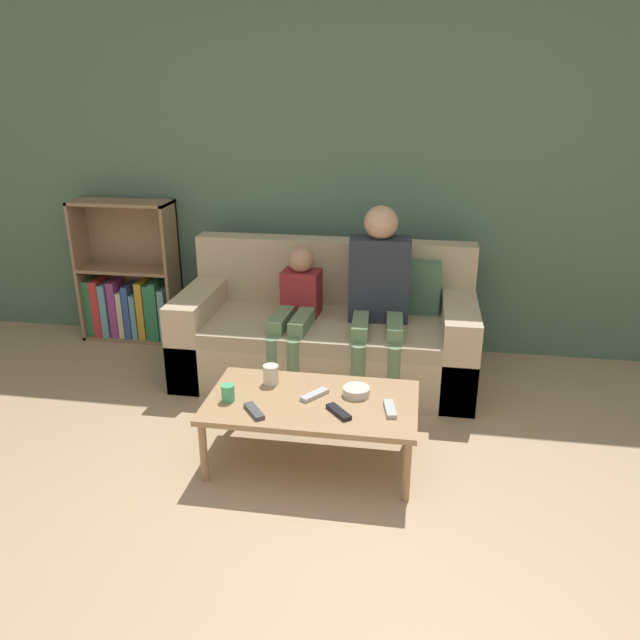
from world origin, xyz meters
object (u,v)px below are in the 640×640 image
object	(u,v)px
tv_remote_2	(315,395)
cup_near	(271,375)
snack_bowl	(356,391)
person_child	(296,308)
coffee_table	(312,405)
bookshelf	(131,290)
tv_remote_1	(390,409)
tv_remote_3	(339,412)
tv_remote_0	(254,411)
cup_far	(228,393)
person_adult	(379,285)
couch	(328,334)

from	to	relation	value
tv_remote_2	cup_near	bearing A→B (deg)	-166.77
cup_near	snack_bowl	world-z (taller)	cup_near
person_child	tv_remote_2	size ratio (longest dim) A/B	5.49
coffee_table	bookshelf	bearing A→B (deg)	138.64
cup_near	tv_remote_1	size ratio (longest dim) A/B	0.61
coffee_table	tv_remote_3	size ratio (longest dim) A/B	6.84
tv_remote_0	tv_remote_1	bearing A→B (deg)	-25.60
cup_near	cup_far	size ratio (longest dim) A/B	1.23
person_adult	person_child	size ratio (longest dim) A/B	1.32
tv_remote_2	tv_remote_3	xyz separation A→B (m)	(0.15, -0.16, 0.00)
coffee_table	tv_remote_0	world-z (taller)	tv_remote_0
tv_remote_1	tv_remote_3	xyz separation A→B (m)	(-0.25, -0.07, 0.00)
couch	person_adult	xyz separation A→B (m)	(0.34, -0.08, 0.40)
tv_remote_1	tv_remote_2	bearing A→B (deg)	157.07
cup_far	tv_remote_0	distance (m)	0.20
coffee_table	cup_far	size ratio (longest dim) A/B	12.50
person_adult	cup_far	xyz separation A→B (m)	(-0.69, -1.07, -0.28)
bookshelf	snack_bowl	xyz separation A→B (m)	(1.93, -1.42, -0.00)
person_adult	tv_remote_1	distance (m)	1.10
tv_remote_0	tv_remote_3	distance (m)	0.42
tv_remote_3	person_child	bearing A→B (deg)	71.70
couch	tv_remote_3	size ratio (longest dim) A/B	12.25
tv_remote_0	tv_remote_2	bearing A→B (deg)	2.53
person_adult	tv_remote_2	xyz separation A→B (m)	(-0.26, -0.96, -0.32)
person_child	tv_remote_1	distance (m)	1.21
cup_near	tv_remote_2	bearing A→B (deg)	-23.26
snack_bowl	tv_remote_1	bearing A→B (deg)	-37.16
couch	person_adult	world-z (taller)	person_adult
couch	snack_bowl	distance (m)	1.03
person_adult	tv_remote_2	size ratio (longest dim) A/B	7.21
person_child	snack_bowl	world-z (taller)	person_child
person_adult	tv_remote_3	bearing A→B (deg)	-99.10
tv_remote_0	tv_remote_1	world-z (taller)	same
couch	cup_far	bearing A→B (deg)	-107.18
couch	cup_far	distance (m)	1.21
couch	bookshelf	size ratio (longest dim) A/B	1.80
bookshelf	cup_far	bearing A→B (deg)	-51.02
person_child	snack_bowl	xyz separation A→B (m)	(0.49, -0.85, -0.14)
bookshelf	tv_remote_0	world-z (taller)	bookshelf
cup_near	coffee_table	bearing A→B (deg)	-30.32
person_child	bookshelf	bearing A→B (deg)	161.99
tv_remote_3	snack_bowl	world-z (taller)	snack_bowl
tv_remote_2	tv_remote_3	world-z (taller)	same
cup_near	tv_remote_3	xyz separation A→B (m)	(0.41, -0.27, -0.04)
person_adult	cup_near	world-z (taller)	person_adult
tv_remote_0	couch	bearing A→B (deg)	44.76
person_adult	tv_remote_0	size ratio (longest dim) A/B	7.23
cup_far	tv_remote_2	xyz separation A→B (m)	(0.44, 0.11, -0.03)
bookshelf	tv_remote_1	size ratio (longest dim) A/B	6.21
couch	person_adult	distance (m)	0.53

